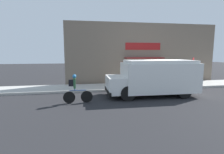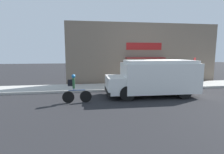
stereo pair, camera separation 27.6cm
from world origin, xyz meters
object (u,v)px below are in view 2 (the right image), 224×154
at_px(school_bus, 154,77).
at_px(cyclist, 75,89).
at_px(trash_bin, 173,79).
at_px(stop_sign_post, 194,66).

bearing_deg(school_bus, cyclist, -169.00).
distance_m(school_bus, trash_bin, 4.42).
xyz_separation_m(school_bus, trash_bin, (3.00, 3.18, -0.65)).
bearing_deg(stop_sign_post, trash_bin, 149.34).
distance_m(cyclist, trash_bin, 9.02).
relative_size(cyclist, trash_bin, 1.98).
xyz_separation_m(stop_sign_post, trash_bin, (-1.35, 0.80, -1.12)).
bearing_deg(school_bus, trash_bin, 47.53).
relative_size(school_bus, trash_bin, 7.02).
bearing_deg(cyclist, stop_sign_post, 19.38).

